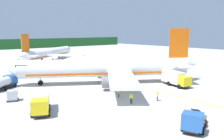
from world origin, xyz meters
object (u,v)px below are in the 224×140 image
Objects in this scene: airliner_mid_apron at (48,53)px; crew_loader_right at (41,97)px; service_truck_pushback at (194,121)px; airliner_foreground at (108,68)px; crew_loader_left at (131,97)px; crew_supervisor at (157,95)px; service_truck_catering at (176,78)px; service_truck_baggage at (41,102)px; crew_marshaller at (119,92)px; cargo_container_near at (13,96)px; service_truck_fuel at (5,82)px.

crew_loader_right is (-24.12, -50.25, -2.00)m from airliner_mid_apron.
airliner_mid_apron is 5.23× the size of service_truck_pushback.
crew_loader_right is at bearing -165.45° from airliner_foreground.
crew_loader_left is 1.04× the size of crew_supervisor.
crew_supervisor is at bearing -36.32° from crew_loader_right.
airliner_mid_apron is at bearing 92.31° from service_truck_catering.
service_truck_baggage is 13.50m from crew_marshaller.
airliner_foreground is 14.41m from service_truck_catering.
crew_loader_left is (-0.76, -3.90, 0.01)m from crew_marshaller.
cargo_container_near is at bearing 160.81° from service_truck_catering.
service_truck_pushback is at bearing -57.30° from service_truck_baggage.
service_truck_pushback is (-15.09, -71.64, -1.77)m from airliner_mid_apron.
cargo_container_near reaches higher than crew_loader_left.
cargo_container_near is at bearing -98.09° from service_truck_fuel.
service_truck_catering reaches higher than cargo_container_near.
service_truck_fuel is at bearing 97.96° from crew_loader_right.
cargo_container_near is 1.36× the size of crew_loader_right.
airliner_mid_apron is 45.23m from service_truck_fuel.
crew_loader_left reaches higher than crew_marshaller.
airliner_mid_apron is at bearing 77.31° from crew_marshaller.
airliner_mid_apron reaches higher than crew_loader_right.
service_truck_catering is at bearing -3.58° from crew_marshaller.
crew_loader_left is 4.59m from crew_supervisor.
service_truck_catering is at bearing -49.16° from airliner_foreground.
service_truck_pushback is at bearing -101.89° from airliner_mid_apron.
crew_marshaller is at bearing -54.34° from service_truck_fuel.
service_truck_catering reaches higher than crew_supervisor.
airliner_foreground reaches higher than crew_marshaller.
service_truck_baggage is at bearing 158.50° from crew_supervisor.
crew_supervisor is (16.93, -24.33, -0.43)m from service_truck_fuel.
crew_supervisor is (3.50, -5.61, -0.03)m from crew_marshaller.
crew_loader_left is (-15.59, -2.97, -0.63)m from service_truck_catering.
airliner_mid_apron reaches higher than crew_marshaller.
service_truck_catering is (28.28, -1.99, 0.13)m from service_truck_baggage.
service_truck_pushback is at bearing -67.12° from crew_loader_right.
crew_loader_right reaches higher than crew_supervisor.
airliner_mid_apron is 14.06× the size of cargo_container_near.
service_truck_pushback is at bearing -98.45° from crew_loader_left.
service_truck_baggage is 0.87× the size of service_truck_catering.
airliner_foreground is 22.14× the size of crew_marshaller.
service_truck_fuel is 23.04m from crew_marshaller.
service_truck_baggage is (-0.02, -17.65, 0.10)m from service_truck_fuel.
service_truck_baggage is at bearing -90.07° from service_truck_fuel.
crew_supervisor is (4.26, -1.71, -0.04)m from crew_loader_left.
airliner_mid_apron is at bearing 64.36° from crew_loader_right.
airliner_mid_apron is (7.07, 45.82, -0.42)m from airliner_foreground.
airliner_foreground is 46.37m from airliner_mid_apron.
service_truck_baggage is at bearing 175.97° from service_truck_catering.
airliner_foreground is 21.96× the size of crew_loader_left.
service_truck_catering reaches higher than service_truck_pushback.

